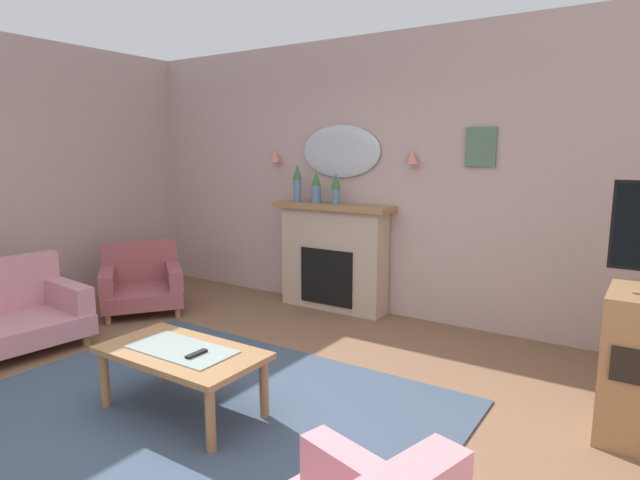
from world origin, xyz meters
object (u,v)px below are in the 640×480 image
Objects in this scene: framed_picture at (481,147)px; fireplace at (333,258)px; wall_sconce_left at (275,156)px; mantel_vase_left at (316,187)px; mantel_vase_right at (297,182)px; tv_remote at (196,354)px; coffee_table at (182,358)px; mantel_vase_centre at (336,187)px; wall_sconce_right at (412,157)px; wall_mirror at (340,151)px; armchair_in_corner at (141,282)px.

fireplace is at bearing -174.23° from framed_picture.
fireplace is at bearing -6.16° from wall_sconce_left.
framed_picture reaches higher than mantel_vase_left.
tv_remote is at bearing -67.85° from mantel_vase_right.
mantel_vase_centre is at bearing 98.30° from coffee_table.
wall_sconce_left reaches higher than tv_remote.
mantel_vase_right reaches higher than fireplace.
framed_picture reaches higher than wall_sconce_right.
wall_sconce_left is 0.88× the size of tv_remote.
wall_sconce_right reaches higher than mantel_vase_right.
mantel_vase_right is at bearing 180.00° from mantel_vase_centre.
fireplace is 1.42× the size of wall_mirror.
wall_sconce_left is (-0.65, 0.12, 0.33)m from mantel_vase_left.
mantel_vase_left is 2.79m from tv_remote.
wall_sconce_right is at bearing 0.00° from wall_sconce_left.
wall_mirror is at bearing 176.63° from wall_sconce_right.
wall_sconce_left is 3.18m from coffee_table.
mantel_vase_left is 2.17m from armchair_in_corner.
wall_sconce_left is 0.39× the size of framed_picture.
fireplace is 1.38m from wall_sconce_right.
framed_picture is (1.50, 0.15, 1.18)m from fireplace.
mantel_vase_left is 2.47× the size of wall_sconce_right.
mantel_vase_centre reaches higher than coffee_table.
mantel_vase_left is at bearing 103.80° from coffee_table.
coffee_table is at bearing -99.40° from wall_sconce_right.
coffee_table is at bearing -76.20° from mantel_vase_left.
fireplace is at bearing 150.47° from mantel_vase_centre.
wall_sconce_right is at bearing 80.60° from coffee_table.
armchair_in_corner is at bearing -125.39° from wall_sconce_left.
wall_mirror reaches higher than armchair_in_corner.
coffee_table is at bearing -111.99° from framed_picture.
wall_sconce_left is 1.70m from wall_sconce_right.
mantel_vase_left is 1.76m from framed_picture.
framed_picture reaches higher than tv_remote.
tv_remote is at bearing -77.89° from wall_mirror.
armchair_in_corner is at bearing -146.25° from fireplace.
mantel_vase_left is at bearing 107.13° from tv_remote.
mantel_vase_centre is at bearing -171.47° from wall_sconce_right.
framed_picture is (1.95, 0.18, 0.37)m from mantel_vase_right.
mantel_vase_centre is at bearing -172.92° from framed_picture.
mantel_vase_right is (-0.45, -0.03, 0.81)m from fireplace.
mantel_vase_right is 0.37× the size of coffee_table.
mantel_vase_left is 0.96× the size of framed_picture.
coffee_table is at bearing -64.27° from wall_sconce_left.
wall_mirror is at bearing 106.39° from mantel_vase_centre.
wall_sconce_left is 0.13× the size of coffee_table.
mantel_vase_centre is at bearing 101.82° from tv_remote.
fireplace reaches higher than armchair_in_corner.
mantel_vase_centre is 0.29× the size of armchair_in_corner.
framed_picture reaches higher than fireplace.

